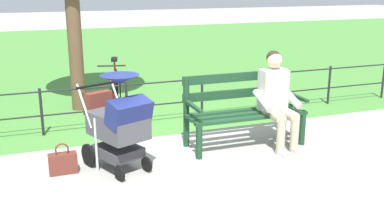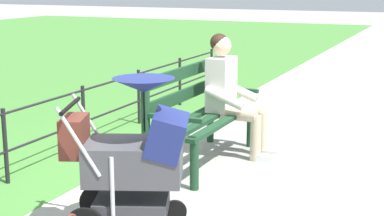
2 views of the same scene
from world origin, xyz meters
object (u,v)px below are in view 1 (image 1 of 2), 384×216
at_px(stroller, 118,121).
at_px(bicycle, 115,91).
at_px(person_on_bench, 277,97).
at_px(handbag, 63,163).
at_px(park_bench, 243,107).

relative_size(stroller, bicycle, 0.71).
bearing_deg(person_on_bench, bicycle, -54.62).
xyz_separation_m(person_on_bench, stroller, (2.14, 0.05, -0.08)).
height_order(handbag, bicycle, bicycle).
bearing_deg(handbag, bicycle, -114.85).
xyz_separation_m(park_bench, bicycle, (1.31, -2.17, -0.16)).
bearing_deg(stroller, bicycle, -100.17).
distance_m(park_bench, stroller, 1.78).
distance_m(park_bench, handbag, 2.43).
xyz_separation_m(park_bench, person_on_bench, (-0.38, 0.22, 0.15)).
distance_m(person_on_bench, stroller, 2.14).
distance_m(stroller, bicycle, 2.49).
height_order(person_on_bench, stroller, person_on_bench).
distance_m(park_bench, bicycle, 2.54).
height_order(person_on_bench, handbag, person_on_bench).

